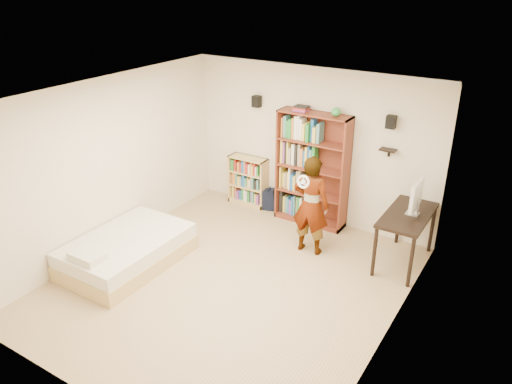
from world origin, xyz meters
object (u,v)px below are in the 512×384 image
Objects in this scene: person at (311,205)px; computer_desk at (405,239)px; tall_bookshelf at (312,170)px; daybed at (127,248)px; low_bookshelf at (248,181)px.

computer_desk is at bearing -166.64° from person.
computer_desk is at bearing -15.00° from tall_bookshelf.
daybed is (-3.54, -2.23, -0.14)m from computer_desk.
person is at bearing -64.50° from tall_bookshelf.
daybed is at bearing -147.73° from computer_desk.
person is (2.17, 1.80, 0.52)m from daybed.
computer_desk is 4.18m from daybed.
low_bookshelf is (-1.33, 0.04, -0.52)m from tall_bookshelf.
low_bookshelf is at bearing 170.47° from computer_desk.
computer_desk is 1.48m from person.
tall_bookshelf is 1.95m from computer_desk.
tall_bookshelf is at bearing -1.80° from low_bookshelf.
tall_bookshelf is at bearing 57.49° from daybed.
person is (0.44, -0.91, -0.19)m from tall_bookshelf.
low_bookshelf is at bearing -32.47° from person.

